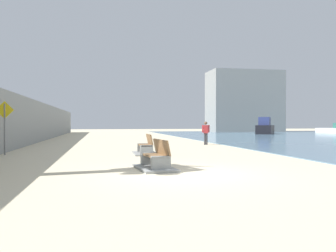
# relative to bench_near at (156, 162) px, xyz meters

# --- Properties ---
(ground_plane) EXTENTS (120.00, 120.00, 0.00)m
(ground_plane) POSITION_rel_bench_near_xyz_m (0.56, 16.84, -0.23)
(ground_plane) COLOR beige
(seawall) EXTENTS (0.80, 64.00, 3.24)m
(seawall) POSITION_rel_bench_near_xyz_m (-6.94, 16.84, 1.39)
(seawall) COLOR gray
(seawall) RESTS_ON ground
(bench_near) EXTENTS (1.33, 2.21, 0.98)m
(bench_near) POSITION_rel_bench_near_xyz_m (0.00, 0.00, 0.00)
(bench_near) COLOR gray
(bench_near) RESTS_ON ground
(bench_far) EXTENTS (1.12, 2.11, 0.98)m
(bench_far) POSITION_rel_bench_near_xyz_m (0.37, 5.62, 0.00)
(bench_far) COLOR gray
(bench_far) RESTS_ON ground
(person_walking) EXTENTS (0.52, 0.24, 1.63)m
(person_walking) POSITION_rel_bench_near_xyz_m (5.48, 12.34, 0.71)
(person_walking) COLOR #333338
(person_walking) RESTS_ON ground
(boat_nearest) EXTENTS (3.98, 4.62, 2.28)m
(boat_nearest) POSITION_rel_bench_near_xyz_m (20.18, 33.20, 0.65)
(boat_nearest) COLOR black
(boat_nearest) RESTS_ON water_bay
(pedestrian_sign) EXTENTS (0.85, 0.08, 2.57)m
(pedestrian_sign) POSITION_rel_bench_near_xyz_m (-6.27, 6.56, 1.37)
(pedestrian_sign) COLOR slate
(pedestrian_sign) RESTS_ON ground
(harbor_building) EXTENTS (12.00, 6.00, 10.21)m
(harbor_building) POSITION_rel_bench_near_xyz_m (22.12, 44.84, 4.87)
(harbor_building) COLOR gray
(harbor_building) RESTS_ON ground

